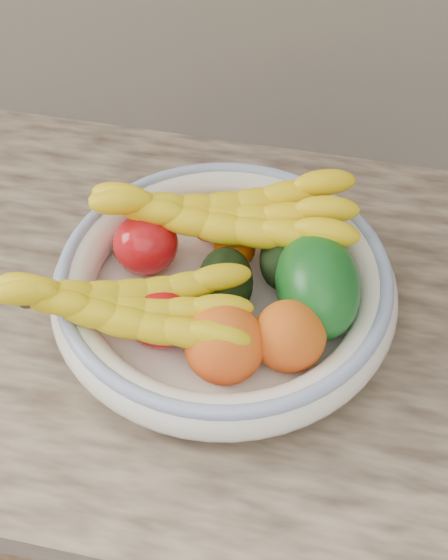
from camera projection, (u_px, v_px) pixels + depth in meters
The scene contains 14 objects.
kitchen_counter at pixel (227, 472), 1.26m from camera, with size 2.44×0.66×1.40m.
fruit_bowl at pixel (224, 287), 0.88m from camera, with size 0.39×0.39×0.08m.
clementine_back_left at pixel (210, 222), 0.94m from camera, with size 0.05×0.05×0.05m, color #FA5A05.
clementine_back_right at pixel (283, 217), 0.95m from camera, with size 0.05×0.05×0.04m, color #DF5804.
clementine_back_mid at pixel (235, 249), 0.91m from camera, with size 0.05×0.05×0.05m, color #E15904.
tomato_left at pixel (146, 244), 0.90m from camera, with size 0.08×0.08×0.07m, color red.
tomato_near_left at pixel (160, 315), 0.83m from camera, with size 0.08×0.08×0.07m, color red.
avocado_center at pixel (225, 282), 0.86m from camera, with size 0.06×0.09×0.06m, color black.
avocado_right at pixel (290, 255), 0.89m from camera, with size 0.07×0.10×0.07m, color black.
green_mango at pixel (317, 284), 0.84m from camera, with size 0.09×0.14×0.10m, color #0F5217.
peach_front at pixel (225, 344), 0.80m from camera, with size 0.09×0.09×0.09m, color orange.
peach_right at pixel (289, 336), 0.81m from camera, with size 0.08×0.08×0.08m, color orange.
banana_bunch_back at pixel (223, 220), 0.89m from camera, with size 0.32×0.12×0.09m, color yellow, non-canonical shape.
banana_bunch_front at pixel (125, 311), 0.81m from camera, with size 0.28×0.11×0.08m, color yellow, non-canonical shape.
Camera 1 is at (0.12, 1.10, 1.61)m, focal length 50.00 mm.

